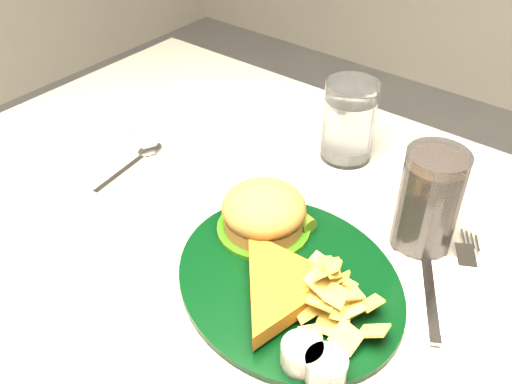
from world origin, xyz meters
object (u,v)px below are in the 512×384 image
Objects in this scene: table at (269,383)px; water_glass at (349,121)px; cola_glass at (429,201)px; dinner_plate at (290,262)px; fork_napkin at (434,291)px.

water_glass reaches higher than table.
table is 0.49m from cola_glass.
dinner_plate reaches higher than fork_napkin.
water_glass is (-0.09, 0.29, 0.03)m from dinner_plate.
dinner_plate is at bearing -41.85° from table.
table is 0.45m from fork_napkin.
cola_glass reaches higher than fork_napkin.
cola_glass is (0.19, -0.12, 0.01)m from water_glass.
water_glass is 0.32m from fork_napkin.
dinner_plate is 0.31m from water_glass.
dinner_plate is at bearing -177.63° from fork_napkin.
cola_glass reaches higher than water_glass.
cola_glass is (0.10, 0.17, 0.04)m from dinner_plate.
cola_glass reaches higher than table.
table is at bearing 156.92° from fork_napkin.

